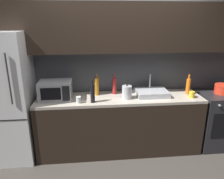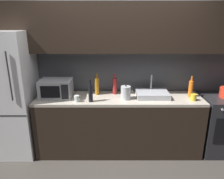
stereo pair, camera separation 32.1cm
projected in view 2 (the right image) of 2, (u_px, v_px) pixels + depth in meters
The scene contains 13 objects.
back_wall at pixel (120, 51), 3.33m from camera, with size 4.22×0.44×2.50m.
counter_run at pixel (120, 124), 3.39m from camera, with size 2.48×0.60×0.90m.
refrigerator at pixel (12, 95), 3.25m from camera, with size 0.68×0.69×1.87m.
oven_range at pixel (221, 124), 3.38m from camera, with size 0.60×0.62×0.90m.
microwave at pixel (57, 88), 3.23m from camera, with size 0.46×0.35×0.27m.
sink_basin at pixel (153, 94), 3.27m from camera, with size 0.48×0.38×0.30m.
kettle at pixel (127, 93), 3.15m from camera, with size 0.18×0.14×0.22m.
wine_bottle_amber at pixel (98, 86), 3.33m from camera, with size 0.07×0.07×0.33m.
wine_bottle_dark at pixel (91, 93), 3.04m from camera, with size 0.06×0.06×0.32m.
wine_bottle_red at pixel (115, 86), 3.36m from camera, with size 0.06×0.06×0.32m.
wine_bottle_orange at pixel (192, 89), 3.24m from camera, with size 0.07×0.07×0.32m.
mug_yellow at pixel (194, 97), 3.11m from camera, with size 0.08×0.08×0.09m, color gold.
mug_clear at pixel (78, 99), 3.07m from camera, with size 0.07×0.07×0.09m, color silver.
Camera 2 is at (-0.11, -2.15, 2.02)m, focal length 34.72 mm.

